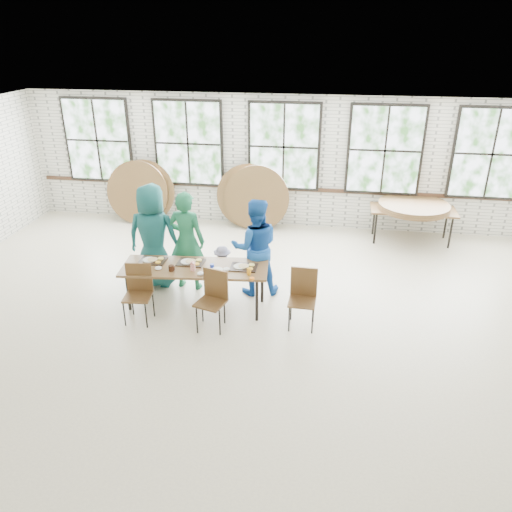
{
  "coord_description": "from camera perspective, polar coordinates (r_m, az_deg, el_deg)",
  "views": [
    {
      "loc": [
        1.1,
        -6.62,
        4.38
      ],
      "look_at": [
        0.0,
        0.4,
        1.05
      ],
      "focal_mm": 35.0,
      "sensor_mm": 36.0,
      "label": 1
    }
  ],
  "objects": [
    {
      "name": "chair_near_right",
      "position": [
        7.78,
        -4.91,
        -4.4
      ],
      "size": [
        0.52,
        0.51,
        0.95
      ],
      "rotation": [
        0.0,
        0.0,
        -0.29
      ],
      "color": "#53371B",
      "rests_on": "ground"
    },
    {
      "name": "round_tops_leaning",
      "position": [
        11.81,
        -6.9,
        6.94
      ],
      "size": [
        4.36,
        0.38,
        1.5
      ],
      "color": "brown",
      "rests_on": "ground"
    },
    {
      "name": "storage_table",
      "position": [
        11.32,
        17.51,
        4.87
      ],
      "size": [
        1.8,
        0.76,
        0.74
      ],
      "rotation": [
        0.0,
        0.0,
        -0.01
      ],
      "color": "brown",
      "rests_on": "ground"
    },
    {
      "name": "adult_blue",
      "position": [
        8.6,
        -0.09,
        1.03
      ],
      "size": [
        0.97,
        0.83,
        1.74
      ],
      "primitive_type": "imported",
      "rotation": [
        0.0,
        0.0,
        3.36
      ],
      "color": "#1750A6",
      "rests_on": "ground"
    },
    {
      "name": "chair_near_left",
      "position": [
        8.16,
        -13.27,
        -3.55
      ],
      "size": [
        0.46,
        0.45,
        0.95
      ],
      "rotation": [
        0.0,
        0.0,
        0.11
      ],
      "color": "#53371B",
      "rests_on": "ground"
    },
    {
      "name": "room",
      "position": [
        11.4,
        3.2,
        12.14
      ],
      "size": [
        12.0,
        12.0,
        12.0
      ],
      "color": "beige",
      "rests_on": "ground"
    },
    {
      "name": "adult_teal",
      "position": [
        9.02,
        -11.67,
        2.21
      ],
      "size": [
        0.94,
        0.62,
        1.9
      ],
      "primitive_type": "imported",
      "rotation": [
        0.0,
        0.0,
        3.16
      ],
      "color": "#175A52",
      "rests_on": "ground"
    },
    {
      "name": "adult_green",
      "position": [
        8.84,
        -7.92,
        1.73
      ],
      "size": [
        0.71,
        0.5,
        1.81
      ],
      "primitive_type": "imported",
      "rotation": [
        0.0,
        0.0,
        3.03
      ],
      "color": "#1B6540",
      "rests_on": "ground"
    },
    {
      "name": "chair_spare",
      "position": [
        7.84,
        5.39,
        -4.2
      ],
      "size": [
        0.43,
        0.42,
        0.95
      ],
      "rotation": [
        0.0,
        0.0,
        -0.03
      ],
      "color": "#53371B",
      "rests_on": "ground"
    },
    {
      "name": "toddler",
      "position": [
        8.9,
        -3.83,
        -1.39
      ],
      "size": [
        0.56,
        0.35,
        0.84
      ],
      "primitive_type": "imported",
      "rotation": [
        0.0,
        0.0,
        3.07
      ],
      "color": "#1F1542",
      "rests_on": "ground"
    },
    {
      "name": "tabletop_clutter",
      "position": [
        8.2,
        -6.37,
        -1.21
      ],
      "size": [
        2.0,
        0.62,
        0.11
      ],
      "color": "black",
      "rests_on": "dining_table"
    },
    {
      "name": "dining_table",
      "position": [
        8.29,
        -6.99,
        -1.54
      ],
      "size": [
        2.46,
        1.02,
        0.74
      ],
      "rotation": [
        0.0,
        0.0,
        0.09
      ],
      "color": "brown",
      "rests_on": "ground"
    },
    {
      "name": "round_tops_stacked",
      "position": [
        11.28,
        17.58,
        5.44
      ],
      "size": [
        1.5,
        1.5,
        0.13
      ],
      "color": "brown",
      "rests_on": "storage_table"
    }
  ]
}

